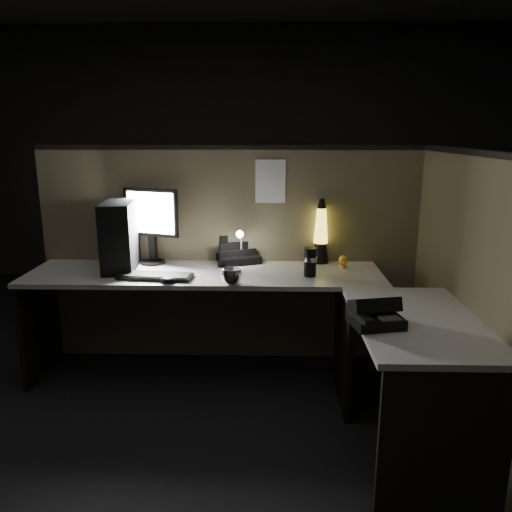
{
  "coord_description": "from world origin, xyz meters",
  "views": [
    {
      "loc": [
        0.27,
        -2.51,
        1.62
      ],
      "look_at": [
        0.19,
        0.35,
        0.9
      ],
      "focal_mm": 35.0,
      "sensor_mm": 36.0,
      "label": 1
    }
  ],
  "objects_px": {
    "pc_tower": "(120,236)",
    "keyboard": "(155,276)",
    "lava_lamp": "(321,236)",
    "monitor": "(151,218)",
    "desk_phone": "(375,314)"
  },
  "relations": [
    {
      "from": "pc_tower",
      "to": "keyboard",
      "type": "xyz_separation_m",
      "value": [
        0.27,
        -0.22,
        -0.21
      ]
    },
    {
      "from": "pc_tower",
      "to": "lava_lamp",
      "type": "relative_size",
      "value": 1.0
    },
    {
      "from": "keyboard",
      "to": "monitor",
      "type": "bearing_deg",
      "value": 110.39
    },
    {
      "from": "monitor",
      "to": "keyboard",
      "type": "bearing_deg",
      "value": -57.1
    },
    {
      "from": "pc_tower",
      "to": "monitor",
      "type": "relative_size",
      "value": 0.87
    },
    {
      "from": "keyboard",
      "to": "desk_phone",
      "type": "xyz_separation_m",
      "value": [
        1.21,
        -0.73,
        0.04
      ]
    },
    {
      "from": "lava_lamp",
      "to": "desk_phone",
      "type": "distance_m",
      "value": 1.16
    },
    {
      "from": "lava_lamp",
      "to": "desk_phone",
      "type": "xyz_separation_m",
      "value": [
        0.14,
        -1.14,
        -0.13
      ]
    },
    {
      "from": "monitor",
      "to": "keyboard",
      "type": "xyz_separation_m",
      "value": [
        0.1,
        -0.37,
        -0.3
      ]
    },
    {
      "from": "monitor",
      "to": "desk_phone",
      "type": "height_order",
      "value": "monitor"
    },
    {
      "from": "keyboard",
      "to": "desk_phone",
      "type": "height_order",
      "value": "desk_phone"
    },
    {
      "from": "pc_tower",
      "to": "monitor",
      "type": "bearing_deg",
      "value": 35.83
    },
    {
      "from": "pc_tower",
      "to": "desk_phone",
      "type": "relative_size",
      "value": 1.68
    },
    {
      "from": "keyboard",
      "to": "desk_phone",
      "type": "distance_m",
      "value": 1.42
    },
    {
      "from": "desk_phone",
      "to": "monitor",
      "type": "bearing_deg",
      "value": 127.76
    }
  ]
}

